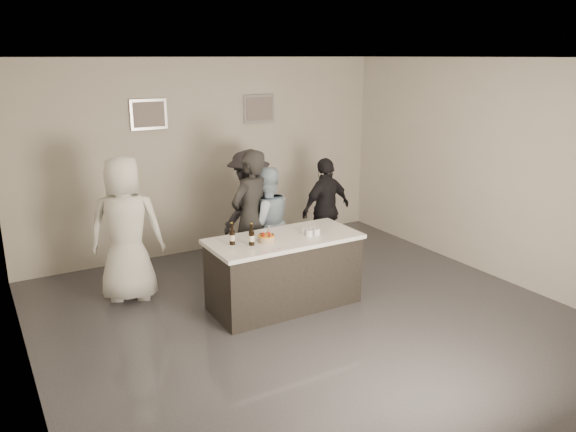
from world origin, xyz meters
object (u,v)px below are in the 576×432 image
object	(u,v)px
person_main_black	(251,218)
person_main_blue	(266,223)
person_guest_right	(326,209)
cake	(266,239)
beer_bottle_b	(252,235)
person_guest_back	(249,206)
bar_counter	(284,272)
beer_bottle_a	(232,234)
person_guest_left	(126,229)

from	to	relation	value
person_main_black	person_main_blue	bearing A→B (deg)	171.82
person_guest_right	person_main_blue	bearing A→B (deg)	0.48
cake	person_main_blue	distance (m)	1.12
person_main_blue	person_guest_right	xyz separation A→B (m)	(1.14, 0.22, -0.01)
beer_bottle_b	person_guest_back	xyz separation A→B (m)	(0.85, 1.77, -0.18)
bar_counter	beer_bottle_a	distance (m)	0.88
cake	person_main_blue	size ratio (longest dim) A/B	0.13
person_main_black	person_guest_back	xyz separation A→B (m)	(0.38, 0.81, -0.07)
bar_counter	person_main_blue	world-z (taller)	person_main_blue
person_guest_left	person_guest_right	distance (m)	3.00
person_guest_back	beer_bottle_b	bearing A→B (deg)	35.76
bar_counter	person_guest_back	size ratio (longest dim) A/B	1.10
cake	person_guest_back	size ratio (longest dim) A/B	0.12
person_main_blue	person_guest_back	bearing A→B (deg)	-95.59
person_main_black	person_guest_left	xyz separation A→B (m)	(-1.59, 0.30, 0.01)
cake	person_main_blue	world-z (taller)	person_main_blue
beer_bottle_b	person_main_black	distance (m)	1.07
cake	person_guest_left	bearing A→B (deg)	137.39
bar_counter	person_guest_right	world-z (taller)	person_guest_right
bar_counter	person_guest_left	distance (m)	2.05
person_guest_left	person_guest_right	xyz separation A→B (m)	(3.00, -0.02, -0.15)
person_main_blue	person_guest_back	xyz separation A→B (m)	(0.12, 0.75, 0.06)
beer_bottle_b	person_guest_back	distance (m)	1.97
cake	beer_bottle_b	distance (m)	0.23
cake	beer_bottle_a	xyz separation A→B (m)	(-0.39, 0.10, 0.09)
bar_counter	cake	world-z (taller)	cake
person_guest_right	person_guest_left	bearing A→B (deg)	-10.65
beer_bottle_a	person_guest_back	size ratio (longest dim) A/B	0.15
person_main_black	person_main_blue	xyz separation A→B (m)	(0.26, 0.06, -0.13)
bar_counter	person_guest_right	xyz separation A→B (m)	(1.40, 1.16, 0.33)
bar_counter	cake	xyz separation A→B (m)	(-0.26, -0.04, 0.49)
person_guest_back	person_guest_left	bearing A→B (deg)	-14.05
person_guest_left	person_guest_right	size ratio (longest dim) A/B	1.19
bar_counter	beer_bottle_b	world-z (taller)	beer_bottle_b
person_guest_left	person_guest_back	size ratio (longest dim) A/B	1.10
beer_bottle_a	person_main_blue	distance (m)	1.29
person_main_black	beer_bottle_a	bearing A→B (deg)	30.08
bar_counter	person_guest_back	world-z (taller)	person_guest_back
cake	person_guest_right	distance (m)	2.06
beer_bottle_a	person_main_blue	world-z (taller)	person_main_blue
bar_counter	person_guest_left	world-z (taller)	person_guest_left
beer_bottle_b	bar_counter	bearing A→B (deg)	8.94
beer_bottle_b	person_guest_right	distance (m)	2.26
bar_counter	person_guest_back	xyz separation A→B (m)	(0.37, 1.70, 0.40)
beer_bottle_a	person_guest_back	distance (m)	1.94
beer_bottle_a	person_guest_left	bearing A→B (deg)	129.93
beer_bottle_b	person_guest_left	xyz separation A→B (m)	(-1.12, 1.26, -0.10)
bar_counter	person_main_blue	xyz separation A→B (m)	(0.25, 0.94, 0.34)
person_guest_back	beer_bottle_a	bearing A→B (deg)	29.10
beer_bottle_a	beer_bottle_b	world-z (taller)	same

